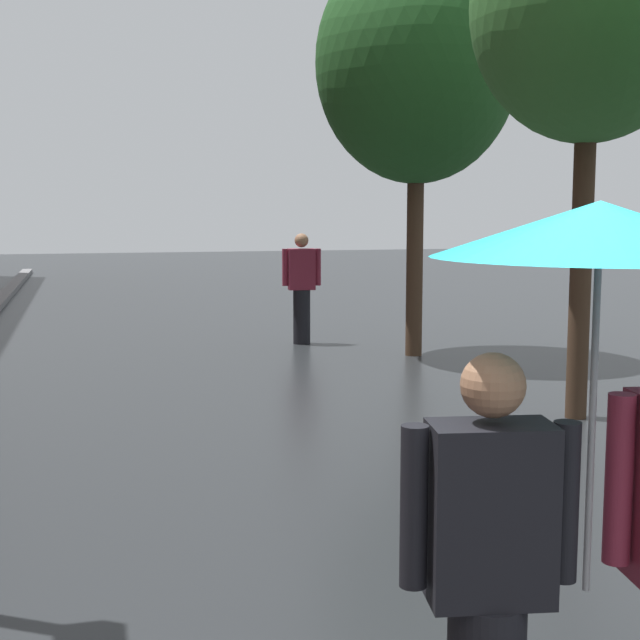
{
  "coord_description": "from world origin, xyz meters",
  "views": [
    {
      "loc": [
        -1.33,
        -2.01,
        2.07
      ],
      "look_at": [
        0.09,
        3.52,
        1.35
      ],
      "focal_mm": 50.51,
      "sensor_mm": 36.0,
      "label": 1
    }
  ],
  "objects_px": {
    "couple_under_umbrella": "(595,425)",
    "pedestrian_walking_midground": "(302,288)",
    "street_tree_2": "(417,63)",
    "street_tree_1": "(590,7)"
  },
  "relations": [
    {
      "from": "couple_under_umbrella",
      "to": "pedestrian_walking_midground",
      "type": "relative_size",
      "value": 1.25
    },
    {
      "from": "street_tree_2",
      "to": "street_tree_1",
      "type": "bearing_deg",
      "value": -86.68
    },
    {
      "from": "street_tree_2",
      "to": "couple_under_umbrella",
      "type": "distance_m",
      "value": 10.0
    },
    {
      "from": "couple_under_umbrella",
      "to": "pedestrian_walking_midground",
      "type": "bearing_deg",
      "value": 81.73
    },
    {
      "from": "couple_under_umbrella",
      "to": "pedestrian_walking_midground",
      "type": "xyz_separation_m",
      "value": [
        1.55,
        10.68,
        -0.51
      ]
    },
    {
      "from": "couple_under_umbrella",
      "to": "pedestrian_walking_midground",
      "type": "distance_m",
      "value": 10.8
    },
    {
      "from": "street_tree_1",
      "to": "couple_under_umbrella",
      "type": "bearing_deg",
      "value": -120.12
    },
    {
      "from": "street_tree_2",
      "to": "couple_under_umbrella",
      "type": "xyz_separation_m",
      "value": [
        -2.82,
        -9.23,
        -2.64
      ]
    },
    {
      "from": "street_tree_1",
      "to": "street_tree_2",
      "type": "bearing_deg",
      "value": 93.32
    },
    {
      "from": "street_tree_1",
      "to": "pedestrian_walking_midground",
      "type": "distance_m",
      "value": 6.4
    }
  ]
}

